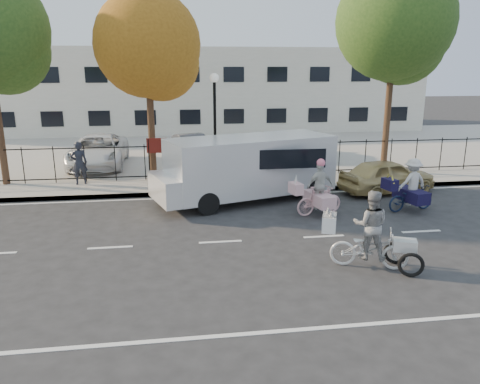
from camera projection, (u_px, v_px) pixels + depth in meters
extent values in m
plane|color=#333334|center=(220.00, 242.00, 13.06)|extent=(120.00, 120.00, 0.00)
cube|color=#A8A399|center=(207.00, 193.00, 17.87)|extent=(60.00, 0.10, 0.15)
cube|color=#A8A399|center=(205.00, 186.00, 18.87)|extent=(60.00, 2.20, 0.15)
cube|color=#A8A399|center=(194.00, 149.00, 27.38)|extent=(60.00, 15.60, 0.15)
cube|color=silver|center=(187.00, 89.00, 36.17)|extent=(34.00, 10.00, 6.00)
cylinder|color=black|center=(215.00, 132.00, 19.07)|extent=(0.12, 0.12, 4.00)
sphere|color=white|center=(214.00, 78.00, 18.51)|extent=(0.36, 0.36, 0.36)
cylinder|color=black|center=(149.00, 160.00, 18.98)|extent=(0.06, 0.06, 1.80)
cylinder|color=black|center=(167.00, 160.00, 19.08)|extent=(0.06, 0.06, 1.80)
cube|color=#59140F|center=(157.00, 145.00, 18.88)|extent=(0.85, 0.04, 0.60)
imported|color=white|center=(369.00, 249.00, 11.30)|extent=(1.96, 1.27, 0.97)
imported|color=white|center=(371.00, 225.00, 11.15)|extent=(1.00, 0.90, 1.70)
cube|color=white|center=(329.00, 222.00, 11.36)|extent=(0.52, 0.67, 0.39)
cone|color=white|center=(328.00, 211.00, 11.41)|extent=(0.15, 0.15, 0.19)
cone|color=white|center=(332.00, 214.00, 11.17)|extent=(0.15, 0.15, 0.19)
torus|color=black|center=(411.00, 265.00, 10.82)|extent=(0.60, 0.30, 0.60)
torus|color=black|center=(396.00, 253.00, 11.54)|extent=(0.60, 0.30, 0.60)
cube|color=white|center=(405.00, 245.00, 11.09)|extent=(0.64, 0.55, 0.27)
imported|color=#F7BCC1|center=(319.00, 200.00, 15.35)|extent=(1.69, 0.81, 0.98)
imported|color=silver|center=(320.00, 186.00, 15.22)|extent=(0.97, 0.57, 1.54)
cube|color=beige|center=(296.00, 188.00, 14.91)|extent=(0.41, 0.59, 0.35)
cone|color=silver|center=(296.00, 179.00, 14.83)|extent=(0.12, 0.12, 0.31)
cube|color=beige|center=(319.00, 199.00, 15.33)|extent=(0.81, 1.36, 0.39)
sphere|color=pink|center=(321.00, 163.00, 15.02)|extent=(0.27, 0.27, 0.27)
imported|color=#101B37|center=(411.00, 198.00, 15.79)|extent=(1.80, 0.92, 0.90)
imported|color=silver|center=(412.00, 182.00, 15.64)|extent=(1.11, 0.77, 1.58)
cube|color=black|center=(390.00, 184.00, 15.36)|extent=(0.40, 0.60, 0.36)
cone|color=gold|center=(388.00, 177.00, 15.48)|extent=(0.12, 0.24, 0.32)
cone|color=gold|center=(393.00, 179.00, 15.13)|extent=(0.12, 0.24, 0.32)
cube|color=black|center=(411.00, 195.00, 15.76)|extent=(0.79, 1.38, 0.40)
cube|color=silver|center=(251.00, 165.00, 16.85)|extent=(6.32, 3.88, 1.98)
cube|color=silver|center=(161.00, 182.00, 16.55)|extent=(1.17, 2.21, 0.88)
cylinder|color=black|center=(195.00, 199.00, 15.88)|extent=(0.82, 0.50, 0.77)
cylinder|color=black|center=(192.00, 185.00, 17.73)|extent=(0.82, 0.50, 0.77)
cylinder|color=black|center=(314.00, 194.00, 16.46)|extent=(0.82, 0.50, 0.77)
cylinder|color=black|center=(299.00, 181.00, 18.31)|extent=(0.82, 0.50, 0.77)
imported|color=tan|center=(387.00, 176.00, 18.05)|extent=(4.10, 2.47, 1.31)
imported|color=black|center=(79.00, 163.00, 18.61)|extent=(0.72, 0.57, 1.73)
imported|color=white|center=(98.00, 151.00, 22.09)|extent=(2.45, 5.29, 1.47)
imported|color=#48494F|center=(193.00, 148.00, 23.52)|extent=(2.45, 4.10, 1.28)
imported|color=#A8ACB0|center=(309.00, 144.00, 24.26)|extent=(2.46, 4.36, 1.40)
sphere|color=#385B1E|center=(5.00, 50.00, 17.82)|extent=(3.35, 3.35, 3.35)
cylinder|color=#442D1D|center=(151.00, 124.00, 19.12)|extent=(0.28, 0.28, 4.89)
sphere|color=#9F6219|center=(147.00, 44.00, 18.30)|extent=(4.19, 4.19, 4.19)
sphere|color=#9F6219|center=(161.00, 63.00, 18.74)|extent=(3.07, 3.07, 3.07)
cylinder|color=#442D1D|center=(388.00, 111.00, 20.41)|extent=(0.28, 0.28, 5.73)
sphere|color=#385B1E|center=(395.00, 21.00, 19.44)|extent=(4.91, 4.91, 4.91)
sphere|color=#385B1E|center=(402.00, 42.00, 19.92)|extent=(3.60, 3.60, 3.60)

